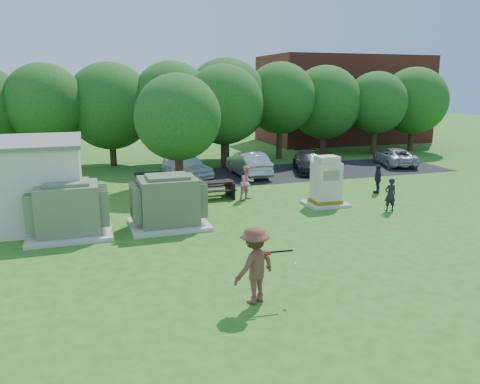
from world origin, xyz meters
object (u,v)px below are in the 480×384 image
object	(u,v)px
transformer_right	(168,203)
person_at_picnic	(247,183)
batter	(255,265)
person_by_generator	(390,195)
car_silver_b	(394,157)
person_walking_right	(378,179)
car_dark	(309,162)
picnic_table	(214,188)
transformer_left	(68,210)
car_silver_a	(248,164)
generator_cabinet	(326,184)
car_white	(187,166)

from	to	relation	value
transformer_right	person_at_picnic	distance (m)	5.37
batter	person_by_generator	distance (m)	10.82
person_by_generator	car_silver_b	bearing A→B (deg)	-122.20
transformer_right	person_walking_right	world-z (taller)	transformer_right
batter	car_dark	distance (m)	18.60
picnic_table	car_silver_b	xyz separation A→B (m)	(14.26, 5.21, 0.08)
transformer_left	car_dark	bearing A→B (deg)	31.72
person_by_generator	person_at_picnic	xyz separation A→B (m)	(-5.31, 3.95, 0.10)
batter	car_silver_a	bearing A→B (deg)	-134.63
generator_cabinet	car_white	xyz separation A→B (m)	(-4.68, 8.59, -0.32)
person_walking_right	car_dark	world-z (taller)	person_walking_right
person_by_generator	person_at_picnic	size ratio (longest dim) A/B	0.88
transformer_left	car_white	size ratio (longest dim) A/B	0.74
car_silver_a	car_dark	distance (m)	4.05
car_white	car_silver_a	bearing A→B (deg)	-31.06
transformer_right	person_by_generator	size ratio (longest dim) A/B	2.02
generator_cabinet	person_at_picnic	size ratio (longest dim) A/B	1.37
transformer_left	car_white	xyz separation A→B (m)	(6.49, 9.59, -0.28)
transformer_left	car_silver_b	xyz separation A→B (m)	(20.88, 9.17, -0.37)
person_by_generator	car_dark	size ratio (longest dim) A/B	0.35
picnic_table	person_by_generator	xyz separation A→B (m)	(6.75, -4.79, 0.23)
generator_cabinet	car_silver_b	distance (m)	12.70
batter	person_at_picnic	world-z (taller)	batter
transformer_right	picnic_table	size ratio (longest dim) A/B	1.55
car_white	car_silver_b	size ratio (longest dim) A/B	0.94
picnic_table	car_silver_a	bearing A→B (deg)	54.26
car_white	car_silver_b	world-z (taller)	car_white
transformer_left	person_by_generator	xyz separation A→B (m)	(13.37, -0.82, -0.23)
car_white	car_dark	xyz separation A→B (m)	(7.66, -0.84, -0.07)
car_white	transformer_left	bearing A→B (deg)	-143.25
transformer_left	picnic_table	world-z (taller)	transformer_left
person_by_generator	picnic_table	bearing A→B (deg)	-30.62
transformer_right	transformer_left	bearing A→B (deg)	180.00
batter	car_white	distance (m)	16.93
transformer_right	generator_cabinet	xyz separation A→B (m)	(7.47, 1.00, 0.04)
picnic_table	car_silver_a	size ratio (longest dim) A/B	0.43
person_walking_right	car_white	size ratio (longest dim) A/B	0.37
picnic_table	person_by_generator	bearing A→B (deg)	-35.33
transformer_left	person_at_picnic	size ratio (longest dim) A/B	1.78
batter	car_silver_a	distance (m)	16.97
transformer_left	picnic_table	distance (m)	7.73
generator_cabinet	picnic_table	xyz separation A→B (m)	(-4.55, 2.97, -0.49)
transformer_left	person_by_generator	distance (m)	13.40
transformer_right	generator_cabinet	distance (m)	7.54
transformer_right	car_dark	bearing A→B (deg)	39.92
transformer_right	person_by_generator	world-z (taller)	transformer_right
transformer_right	car_white	distance (m)	9.99
transformer_right	person_walking_right	distance (m)	11.42
batter	person_at_picnic	distance (m)	10.92
generator_cabinet	person_at_picnic	world-z (taller)	generator_cabinet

